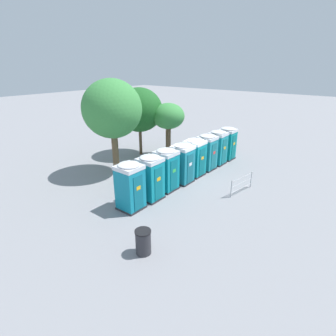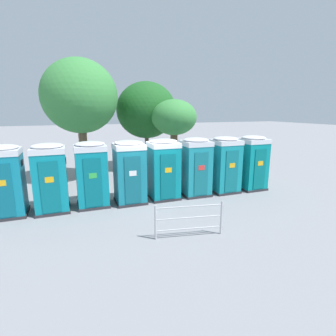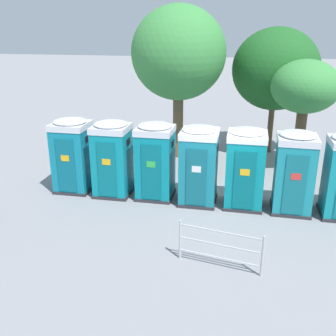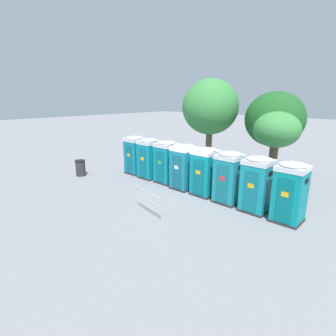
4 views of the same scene
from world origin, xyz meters
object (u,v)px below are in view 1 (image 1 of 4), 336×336
object	(u,v)px
portapotty_3	(183,163)
street_tree_0	(139,110)
portapotty_2	(166,169)
event_barrier	(242,183)
portapotty_4	(195,157)
portapotty_1	(150,177)
portapotty_5	(207,152)
trash_can	(143,242)
portapotty_6	(217,147)
portapotty_7	(227,143)
street_tree_1	(112,109)
street_tree_2	(168,117)
portapotty_0	(130,186)

from	to	relation	value
portapotty_3	street_tree_0	distance (m)	6.92
portapotty_2	event_barrier	distance (m)	4.49
portapotty_2	portapotty_4	xyz separation A→B (m)	(2.91, -0.13, -0.00)
portapotty_1	event_barrier	distance (m)	5.38
portapotty_5	trash_can	xyz separation A→B (m)	(-9.44, -2.69, -0.76)
street_tree_0	portapotty_6	bearing A→B (deg)	-72.79
portapotty_6	street_tree_0	distance (m)	6.83
portapotty_4	portapotty_7	distance (m)	4.37
portapotty_3	street_tree_0	xyz separation A→B (m)	(2.47, 6.01, 2.39)
portapotty_1	street_tree_1	distance (m)	5.61
portapotty_6	street_tree_2	distance (m)	4.52
portapotty_3	portapotty_4	world-z (taller)	same
portapotty_1	event_barrier	bearing A→B (deg)	-43.32
portapotty_1	street_tree_2	bearing A→B (deg)	30.63
portapotty_7	trash_can	bearing A→B (deg)	-168.25
event_barrier	portapotty_7	bearing A→B (deg)	35.02
street_tree_0	street_tree_1	bearing A→B (deg)	-159.94
portapotty_6	portapotty_2	bearing A→B (deg)	177.48
portapotty_1	portapotty_3	size ratio (longest dim) A/B	1.00
street_tree_2	portapotty_5	bearing A→B (deg)	-98.25
portapotty_6	street_tree_1	xyz separation A→B (m)	(-5.84, 4.67, 3.07)
street_tree_2	event_barrier	world-z (taller)	street_tree_2
portapotty_1	trash_can	world-z (taller)	portapotty_1
portapotty_3	portapotty_5	world-z (taller)	same
portapotty_3	event_barrier	size ratio (longest dim) A/B	1.25
portapotty_0	portapotty_2	bearing A→B (deg)	-0.55
street_tree_1	event_barrier	distance (m)	9.30
street_tree_0	street_tree_1	size ratio (longest dim) A/B	0.86
portapotty_6	trash_can	size ratio (longest dim) A/B	2.43
portapotty_2	street_tree_0	bearing A→B (deg)	56.17
portapotty_2	street_tree_1	world-z (taller)	street_tree_1
portapotty_1	portapotty_3	distance (m)	2.91
street_tree_2	event_barrier	xyz separation A→B (m)	(-2.51, -7.44, -2.66)
trash_can	event_barrier	bearing A→B (deg)	-6.33
portapotty_4	portapotty_5	bearing A→B (deg)	-2.67
portapotty_5	trash_can	distance (m)	9.85
portapotty_7	portapotty_4	bearing A→B (deg)	177.58
portapotty_0	portapotty_7	world-z (taller)	same
portapotty_4	street_tree_0	world-z (taller)	street_tree_0
portapotty_6	street_tree_2	bearing A→B (deg)	102.55
street_tree_1	event_barrier	size ratio (longest dim) A/B	3.10
street_tree_0	portapotty_3	bearing A→B (deg)	-112.36
portapotty_7	event_barrier	distance (m)	5.97
portapotty_6	event_barrier	xyz separation A→B (m)	(-3.40, -3.46, -0.72)
portapotty_0	street_tree_2	size ratio (longest dim) A/B	0.59
street_tree_0	event_barrier	bearing A→B (deg)	-98.94
portapotty_1	portapotty_4	size ratio (longest dim) A/B	1.00
portapotty_5	street_tree_1	xyz separation A→B (m)	(-4.39, 4.61, 3.07)
portapotty_4	portapotty_5	world-z (taller)	same
portapotty_1	portapotty_4	bearing A→B (deg)	-0.94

